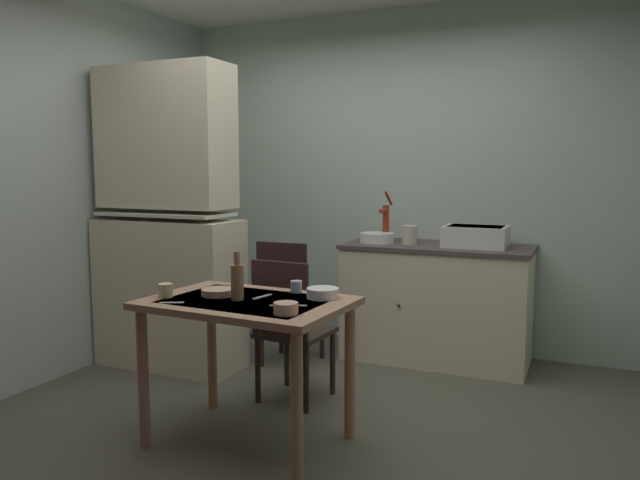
{
  "coord_description": "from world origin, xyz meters",
  "views": [
    {
      "loc": [
        1.46,
        -2.99,
        1.43
      ],
      "look_at": [
        0.04,
        0.19,
        1.02
      ],
      "focal_mm": 34.17,
      "sensor_mm": 36.0,
      "label": 1
    }
  ],
  "objects_px": {
    "hand_pump": "(386,220)",
    "chair_far_side": "(290,327)",
    "hutch_cabinet": "(168,229)",
    "mixing_bowl_counter": "(377,238)",
    "sink_basin": "(476,236)",
    "chair_by_counter": "(288,300)",
    "serving_bowl_wide": "(323,293)",
    "mug_dark": "(296,287)",
    "glass_bottle": "(237,281)",
    "dining_table": "(247,322)"
  },
  "relations": [
    {
      "from": "hand_pump",
      "to": "chair_far_side",
      "type": "relative_size",
      "value": 0.44
    },
    {
      "from": "hutch_cabinet",
      "to": "hand_pump",
      "type": "distance_m",
      "value": 1.63
    },
    {
      "from": "mixing_bowl_counter",
      "to": "chair_far_side",
      "type": "relative_size",
      "value": 0.29
    },
    {
      "from": "hutch_cabinet",
      "to": "sink_basin",
      "type": "xyz_separation_m",
      "value": [
        2.01,
        0.91,
        -0.05
      ]
    },
    {
      "from": "mixing_bowl_counter",
      "to": "chair_by_counter",
      "type": "distance_m",
      "value": 0.83
    },
    {
      "from": "hutch_cabinet",
      "to": "chair_far_side",
      "type": "xyz_separation_m",
      "value": [
        1.11,
        -0.28,
        -0.53
      ]
    },
    {
      "from": "chair_by_counter",
      "to": "serving_bowl_wide",
      "type": "height_order",
      "value": "chair_by_counter"
    },
    {
      "from": "serving_bowl_wide",
      "to": "mixing_bowl_counter",
      "type": "bearing_deg",
      "value": 98.3
    },
    {
      "from": "hand_pump",
      "to": "serving_bowl_wide",
      "type": "relative_size",
      "value": 2.32
    },
    {
      "from": "hand_pump",
      "to": "mug_dark",
      "type": "height_order",
      "value": "hand_pump"
    },
    {
      "from": "hand_pump",
      "to": "glass_bottle",
      "type": "height_order",
      "value": "hand_pump"
    },
    {
      "from": "serving_bowl_wide",
      "to": "mug_dark",
      "type": "relative_size",
      "value": 2.61
    },
    {
      "from": "hand_pump",
      "to": "mixing_bowl_counter",
      "type": "relative_size",
      "value": 1.51
    },
    {
      "from": "mixing_bowl_counter",
      "to": "hand_pump",
      "type": "bearing_deg",
      "value": 68.88
    },
    {
      "from": "hutch_cabinet",
      "to": "hand_pump",
      "type": "xyz_separation_m",
      "value": [
        1.31,
        0.96,
        0.04
      ]
    },
    {
      "from": "serving_bowl_wide",
      "to": "mug_dark",
      "type": "distance_m",
      "value": 0.2
    },
    {
      "from": "mixing_bowl_counter",
      "to": "mug_dark",
      "type": "relative_size",
      "value": 4.01
    },
    {
      "from": "dining_table",
      "to": "glass_bottle",
      "type": "height_order",
      "value": "glass_bottle"
    },
    {
      "from": "hutch_cabinet",
      "to": "mug_dark",
      "type": "xyz_separation_m",
      "value": [
        1.31,
        -0.59,
        -0.21
      ]
    },
    {
      "from": "sink_basin",
      "to": "mug_dark",
      "type": "distance_m",
      "value": 1.66
    },
    {
      "from": "glass_bottle",
      "to": "sink_basin",
      "type": "bearing_deg",
      "value": 63.61
    },
    {
      "from": "sink_basin",
      "to": "mixing_bowl_counter",
      "type": "relative_size",
      "value": 1.7
    },
    {
      "from": "hutch_cabinet",
      "to": "sink_basin",
      "type": "bearing_deg",
      "value": 24.49
    },
    {
      "from": "mug_dark",
      "to": "serving_bowl_wide",
      "type": "bearing_deg",
      "value": -20.38
    },
    {
      "from": "chair_far_side",
      "to": "mug_dark",
      "type": "height_order",
      "value": "chair_far_side"
    },
    {
      "from": "hand_pump",
      "to": "mug_dark",
      "type": "relative_size",
      "value": 6.05
    },
    {
      "from": "glass_bottle",
      "to": "serving_bowl_wide",
      "type": "bearing_deg",
      "value": 29.65
    },
    {
      "from": "sink_basin",
      "to": "dining_table",
      "type": "relative_size",
      "value": 0.42
    },
    {
      "from": "mixing_bowl_counter",
      "to": "chair_far_side",
      "type": "bearing_deg",
      "value": -98.19
    },
    {
      "from": "chair_far_side",
      "to": "serving_bowl_wide",
      "type": "relative_size",
      "value": 5.28
    },
    {
      "from": "sink_basin",
      "to": "mixing_bowl_counter",
      "type": "distance_m",
      "value": 0.73
    },
    {
      "from": "sink_basin",
      "to": "dining_table",
      "type": "bearing_deg",
      "value": -115.51
    },
    {
      "from": "chair_far_side",
      "to": "serving_bowl_wide",
      "type": "height_order",
      "value": "chair_far_side"
    },
    {
      "from": "chair_far_side",
      "to": "chair_by_counter",
      "type": "bearing_deg",
      "value": 117.8
    },
    {
      "from": "chair_by_counter",
      "to": "mug_dark",
      "type": "bearing_deg",
      "value": -60.63
    },
    {
      "from": "hutch_cabinet",
      "to": "serving_bowl_wide",
      "type": "distance_m",
      "value": 1.65
    },
    {
      "from": "hand_pump",
      "to": "hutch_cabinet",
      "type": "bearing_deg",
      "value": -143.85
    },
    {
      "from": "chair_far_side",
      "to": "mug_dark",
      "type": "relative_size",
      "value": 13.81
    },
    {
      "from": "sink_basin",
      "to": "serving_bowl_wide",
      "type": "distance_m",
      "value": 1.66
    },
    {
      "from": "serving_bowl_wide",
      "to": "hand_pump",
      "type": "bearing_deg",
      "value": 96.53
    },
    {
      "from": "sink_basin",
      "to": "chair_by_counter",
      "type": "bearing_deg",
      "value": -155.35
    },
    {
      "from": "sink_basin",
      "to": "mug_dark",
      "type": "relative_size",
      "value": 6.83
    },
    {
      "from": "chair_by_counter",
      "to": "dining_table",
      "type": "bearing_deg",
      "value": -72.51
    },
    {
      "from": "hand_pump",
      "to": "serving_bowl_wide",
      "type": "bearing_deg",
      "value": -83.47
    },
    {
      "from": "mug_dark",
      "to": "hutch_cabinet",
      "type": "bearing_deg",
      "value": 155.71
    },
    {
      "from": "chair_by_counter",
      "to": "mug_dark",
      "type": "relative_size",
      "value": 14.21
    },
    {
      "from": "glass_bottle",
      "to": "hutch_cabinet",
      "type": "bearing_deg",
      "value": 141.79
    },
    {
      "from": "chair_far_side",
      "to": "mug_dark",
      "type": "xyz_separation_m",
      "value": [
        0.2,
        -0.31,
        0.32
      ]
    },
    {
      "from": "dining_table",
      "to": "mug_dark",
      "type": "relative_size",
      "value": 16.35
    },
    {
      "from": "sink_basin",
      "to": "mug_dark",
      "type": "bearing_deg",
      "value": -114.78
    }
  ]
}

